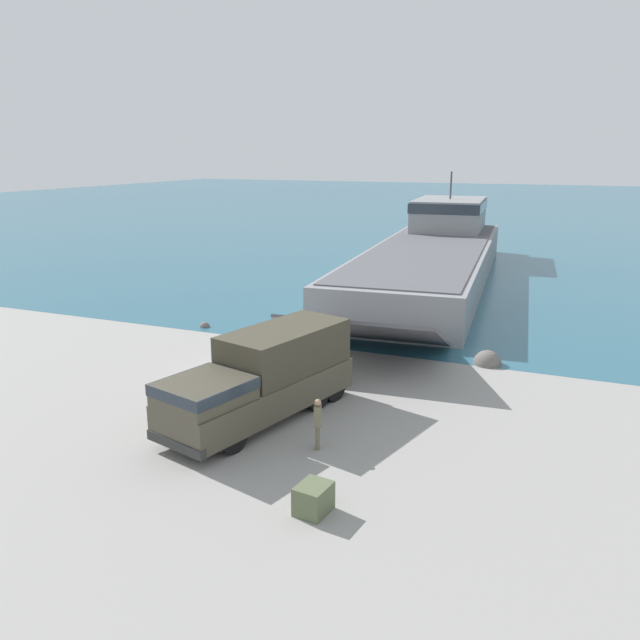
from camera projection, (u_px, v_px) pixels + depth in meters
name	position (u px, v px, depth m)	size (l,w,h in m)	color
ground_plane	(247.00, 375.00, 27.14)	(240.00, 240.00, 0.00)	gray
water_surface	(504.00, 207.00, 111.98)	(240.00, 180.00, 0.01)	#285B70
landing_craft	(434.00, 251.00, 48.68)	(10.81, 39.44, 7.77)	gray
military_truck	(264.00, 377.00, 22.39)	(4.51, 8.42, 3.14)	#4C4738
soldier_on_ramp	(318.00, 420.00, 20.12)	(0.38, 0.50, 1.73)	#6B664C
cargo_crate	(313.00, 499.00, 16.67)	(0.81, 0.97, 0.81)	#566042
shoreline_rock_a	(205.00, 327.00, 34.67)	(0.56, 0.56, 0.56)	#66605B
shoreline_rock_b	(487.00, 364.00, 28.54)	(1.29, 1.29, 1.29)	#66605B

